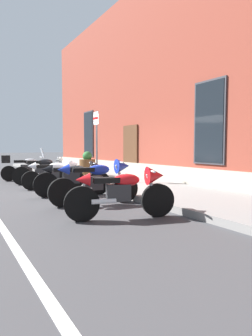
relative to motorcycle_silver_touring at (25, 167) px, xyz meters
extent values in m
plane|color=#38383A|center=(3.82, 1.33, -0.55)|extent=(140.00, 140.00, 0.00)
cube|color=slate|center=(3.82, 2.73, -0.48)|extent=(28.31, 2.81, 0.15)
cube|color=brown|center=(3.82, 6.93, 3.41)|extent=(22.31, 5.60, 7.92)
cube|color=gray|center=(3.82, 4.09, -0.20)|extent=(22.31, 0.10, 0.70)
cube|color=#2D2D33|center=(-2.88, 4.11, 1.55)|extent=(1.22, 0.06, 2.52)
cube|color=black|center=(-2.88, 4.08, 1.55)|extent=(1.10, 0.03, 2.40)
cube|color=#472B19|center=(1.59, 4.10, 0.60)|extent=(1.10, 0.08, 2.30)
cube|color=#2D2D33|center=(6.05, 4.11, 1.55)|extent=(1.22, 0.06, 2.52)
cube|color=black|center=(6.05, 4.08, 1.55)|extent=(1.10, 0.03, 2.40)
cylinder|color=black|center=(0.09, 0.84, -0.24)|extent=(0.19, 0.63, 0.62)
cylinder|color=black|center=(-0.07, -0.60, -0.24)|extent=(0.19, 0.63, 0.62)
cylinder|color=silver|center=(0.08, 0.74, 0.01)|extent=(0.11, 0.32, 0.64)
cube|color=#28282B|center=(0.01, 0.07, -0.06)|extent=(0.27, 0.46, 0.32)
ellipsoid|color=#B7BABF|center=(0.02, 0.22, 0.22)|extent=(0.32, 0.55, 0.24)
cube|color=black|center=(-0.02, -0.16, 0.23)|extent=(0.27, 0.50, 0.10)
cylinder|color=silver|center=(0.07, 0.66, 0.39)|extent=(0.62, 0.11, 0.04)
cylinder|color=silver|center=(0.09, -0.24, -0.19)|extent=(0.14, 0.46, 0.09)
cube|color=#B2BCC6|center=(0.08, 0.72, 0.57)|extent=(0.37, 0.18, 0.40)
cube|color=black|center=(-0.08, -0.70, 0.33)|extent=(0.39, 0.36, 0.30)
cylinder|color=black|center=(1.88, 0.98, -0.22)|extent=(0.31, 0.67, 0.67)
cylinder|color=black|center=(1.46, -0.41, -0.22)|extent=(0.31, 0.67, 0.67)
cylinder|color=silver|center=(1.85, 0.88, 0.04)|extent=(0.16, 0.32, 0.65)
cube|color=#28282B|center=(1.65, 0.23, -0.04)|extent=(0.34, 0.49, 0.32)
ellipsoid|color=black|center=(1.70, 0.38, 0.26)|extent=(0.40, 0.57, 0.24)
cube|color=black|center=(1.59, 0.02, 0.27)|extent=(0.35, 0.52, 0.10)
cylinder|color=silver|center=(1.83, 0.81, 0.43)|extent=(0.60, 0.22, 0.04)
cylinder|color=silver|center=(1.68, -0.09, -0.17)|extent=(0.22, 0.46, 0.09)
sphere|color=silver|center=(1.85, 0.88, 0.36)|extent=(0.18, 0.18, 0.18)
cylinder|color=black|center=(3.12, 0.96, -0.25)|extent=(0.21, 0.62, 0.60)
cylinder|color=black|center=(2.92, -0.42, -0.25)|extent=(0.21, 0.62, 0.60)
cylinder|color=silver|center=(3.11, 0.86, -0.01)|extent=(0.11, 0.31, 0.61)
cube|color=#28282B|center=(3.02, 0.22, -0.07)|extent=(0.28, 0.47, 0.32)
ellipsoid|color=silver|center=(3.04, 0.37, 0.18)|extent=(0.33, 0.55, 0.24)
cube|color=black|center=(2.98, -0.01, 0.19)|extent=(0.29, 0.51, 0.10)
cylinder|color=silver|center=(3.10, 0.78, 0.35)|extent=(0.62, 0.12, 0.04)
cylinder|color=silver|center=(3.09, -0.09, -0.20)|extent=(0.15, 0.46, 0.09)
cone|color=silver|center=(3.12, 0.91, 0.25)|extent=(0.41, 0.39, 0.36)
cone|color=silver|center=(2.92, -0.40, 0.21)|extent=(0.27, 0.29, 0.24)
cylinder|color=black|center=(4.78, 1.04, -0.21)|extent=(0.24, 0.69, 0.68)
cylinder|color=black|center=(4.52, -0.40, -0.21)|extent=(0.24, 0.69, 0.68)
cylinder|color=silver|center=(4.77, 0.94, 0.01)|extent=(0.12, 0.30, 0.58)
cube|color=#28282B|center=(4.64, 0.27, -0.03)|extent=(0.30, 0.47, 0.32)
ellipsoid|color=black|center=(4.67, 0.42, 0.18)|extent=(0.35, 0.56, 0.24)
cube|color=black|center=(4.60, 0.05, 0.19)|extent=(0.30, 0.51, 0.10)
cylinder|color=silver|center=(4.75, 0.86, 0.35)|extent=(0.62, 0.15, 0.04)
cylinder|color=silver|center=(4.71, -0.05, -0.16)|extent=(0.17, 0.46, 0.09)
cone|color=black|center=(4.77, 0.99, 0.25)|extent=(0.42, 0.40, 0.36)
cone|color=black|center=(4.52, -0.38, 0.21)|extent=(0.28, 0.30, 0.24)
cylinder|color=black|center=(6.17, 1.09, -0.22)|extent=(0.20, 0.67, 0.66)
cylinder|color=black|center=(5.99, -0.44, -0.22)|extent=(0.20, 0.67, 0.66)
cylinder|color=silver|center=(6.16, 0.99, 0.05)|extent=(0.11, 0.33, 0.67)
cube|color=#28282B|center=(6.08, 0.27, -0.04)|extent=(0.27, 0.46, 0.32)
ellipsoid|color=#192D9E|center=(6.09, 0.42, 0.27)|extent=(0.32, 0.55, 0.24)
cube|color=black|center=(6.05, 0.05, 0.28)|extent=(0.27, 0.50, 0.10)
cylinder|color=silver|center=(6.15, 0.91, 0.44)|extent=(0.62, 0.11, 0.04)
cylinder|color=silver|center=(6.16, -0.04, -0.17)|extent=(0.14, 0.46, 0.09)
cone|color=#192D9E|center=(6.17, 1.04, 0.34)|extent=(0.40, 0.38, 0.36)
cone|color=#192D9E|center=(6.00, -0.42, 0.30)|extent=(0.27, 0.29, 0.24)
cylinder|color=black|center=(7.82, 0.86, -0.23)|extent=(0.30, 0.66, 0.65)
cylinder|color=black|center=(7.41, -0.56, -0.23)|extent=(0.30, 0.66, 0.65)
cylinder|color=silver|center=(7.79, 0.76, 0.00)|extent=(0.15, 0.30, 0.59)
cube|color=#28282B|center=(7.60, 0.10, -0.05)|extent=(0.33, 0.48, 0.32)
ellipsoid|color=red|center=(7.64, 0.25, 0.18)|extent=(0.39, 0.57, 0.24)
cube|color=black|center=(7.53, -0.12, 0.19)|extent=(0.34, 0.52, 0.10)
cylinder|color=silver|center=(7.77, 0.68, 0.35)|extent=(0.61, 0.21, 0.04)
cylinder|color=silver|center=(7.63, -0.22, -0.18)|extent=(0.21, 0.46, 0.09)
cone|color=red|center=(7.80, 0.81, 0.25)|extent=(0.44, 0.43, 0.36)
cone|color=red|center=(7.41, -0.54, 0.21)|extent=(0.30, 0.32, 0.24)
cylinder|color=#4C4C51|center=(2.98, 1.84, 0.83)|extent=(0.06, 0.06, 2.47)
cube|color=white|center=(2.98, 1.82, 1.82)|extent=(0.36, 0.03, 0.44)
cube|color=red|center=(2.98, 1.81, 1.82)|extent=(0.36, 0.01, 0.08)
cylinder|color=brown|center=(0.83, 2.41, -0.06)|extent=(0.67, 0.67, 0.69)
cylinder|color=black|center=(0.83, 2.41, -0.06)|extent=(0.70, 0.70, 0.04)
sphere|color=#28602D|center=(0.83, 2.41, 0.43)|extent=(0.40, 0.40, 0.40)
camera|label=1|loc=(12.32, -2.57, 0.80)|focal=31.26mm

